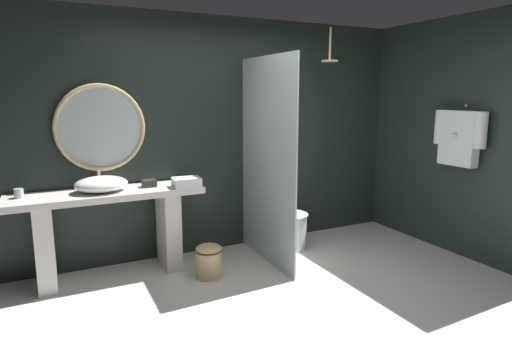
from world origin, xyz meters
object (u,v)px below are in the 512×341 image
Objects in this scene: rain_shower_head at (330,57)px; hanging_bathrobe at (459,135)px; toilet at (288,226)px; waste_bin at (209,261)px; vessel_sink at (101,184)px; tissue_box at (149,183)px; folded_hand_towel at (187,182)px; tumbler_cup at (19,193)px; round_wall_mirror at (101,128)px.

hanging_bathrobe is at bearing -44.04° from rain_shower_head.
toilet is 1.64× the size of waste_bin.
rain_shower_head is at bearing 12.25° from waste_bin.
vessel_sink is 0.45m from tissue_box.
hanging_bathrobe is (3.51, -1.06, 0.40)m from vessel_sink.
vessel_sink is 1.45× the size of waste_bin.
rain_shower_head is at bearing 1.76° from folded_hand_towel.
tissue_box is 0.37m from folded_hand_towel.
folded_hand_towel reaches higher than toilet.
round_wall_mirror is (0.74, 0.19, 0.54)m from tumbler_cup.
tumbler_cup reaches higher than tissue_box.
vessel_sink is 1.26m from waste_bin.
tumbler_cup is at bearing -165.92° from round_wall_mirror.
vessel_sink is 3.69m from hanging_bathrobe.
vessel_sink reaches higher than tumbler_cup.
rain_shower_head is (2.45, -0.34, 0.73)m from round_wall_mirror.
rain_shower_head is at bearing -2.75° from tumbler_cup.
rain_shower_head is 1.41× the size of folded_hand_towel.
tumbler_cup is 0.10× the size of round_wall_mirror.
folded_hand_towel is at bearing -175.20° from toilet.
vessel_sink is 2.80m from rain_shower_head.
round_wall_mirror is 2.28× the size of rain_shower_head.
tumbler_cup is 1.14m from tissue_box.
rain_shower_head is at bearing -2.03° from vessel_sink.
rain_shower_head is at bearing -7.88° from round_wall_mirror.
hanging_bathrobe is at bearing -34.53° from toilet.
toilet is (1.57, -0.06, -0.65)m from tissue_box.
vessel_sink reaches higher than tissue_box.
rain_shower_head is at bearing 135.96° from hanging_bathrobe.
waste_bin is at bearing -45.92° from tissue_box.
rain_shower_head is 0.69× the size of toilet.
rain_shower_head reaches higher than toilet.
waste_bin is 1.25× the size of folded_hand_towel.
tumbler_cup is at bearing 172.05° from folded_hand_towel.
round_wall_mirror is at bearing 172.12° from rain_shower_head.
hanging_bathrobe is 2.93m from waste_bin.
waste_bin is (-2.61, 0.62, -1.17)m from hanging_bathrobe.
folded_hand_towel is (0.73, -0.39, -0.54)m from round_wall_mirror.
tumbler_cup is 3.44m from rain_shower_head.
round_wall_mirror is 2.59× the size of waste_bin.
waste_bin is at bearing -69.40° from folded_hand_towel.
rain_shower_head is 2.14m from folded_hand_towel.
folded_hand_towel is at bearing -178.24° from rain_shower_head.
round_wall_mirror is (-0.40, 0.23, 0.55)m from tissue_box.
tissue_box is 3.28m from hanging_bathrobe.
tumbler_cup is 1.49m from folded_hand_towel.
tissue_box is at bearing 2.85° from vessel_sink.
toilet is at bearing 145.47° from hanging_bathrobe.
tissue_box is at bearing 177.82° from toilet.
tumbler_cup is at bearing 177.85° from toilet.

